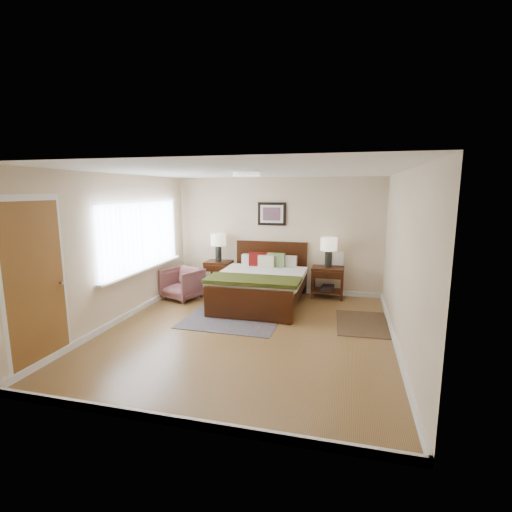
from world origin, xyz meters
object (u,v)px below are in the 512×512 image
armchair (183,284)px  nightstand_left (218,267)px  rug_persian (240,311)px  bed (261,279)px  lamp_left (218,242)px  nightstand_right (328,279)px  lamp_right (329,247)px

armchair → nightstand_left: bearing=79.6°
rug_persian → armchair: bearing=162.4°
bed → lamp_left: bearing=146.2°
nightstand_left → rug_persian: 1.65m
bed → armchair: size_ratio=2.89×
nightstand_right → lamp_right: size_ratio=1.07×
nightstand_right → nightstand_left: bearing=-179.8°
nightstand_left → nightstand_right: bearing=0.2°
bed → armchair: bed is taller
lamp_left → rug_persian: 1.92m
rug_persian → nightstand_right: bearing=41.4°
nightstand_right → lamp_left: lamp_left is taller
bed → rug_persian: size_ratio=0.88×
nightstand_left → nightstand_right: (2.41, 0.01, -0.14)m
bed → rug_persian: 0.78m
nightstand_right → lamp_right: bearing=90.0°
armchair → rug_persian: (1.38, -0.47, -0.32)m
bed → nightstand_left: (-1.16, 0.76, 0.03)m
bed → lamp_right: 1.57m
bed → nightstand_right: (1.25, 0.76, -0.11)m
nightstand_right → lamp_right: lamp_right is taller
bed → nightstand_right: size_ratio=3.13×
lamp_right → rug_persian: lamp_right is taller
nightstand_right → lamp_right: (0.00, 0.01, 0.68)m
armchair → rug_persian: size_ratio=0.31×
armchair → lamp_left: bearing=80.3°
lamp_right → armchair: size_ratio=0.86×
nightstand_left → rug_persian: (0.89, -1.28, -0.53)m
lamp_right → rug_persian: 2.27m
rug_persian → bed: bearing=63.6°
bed → nightstand_right: bearing=31.5°
lamp_left → bed: bearing=-33.8°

